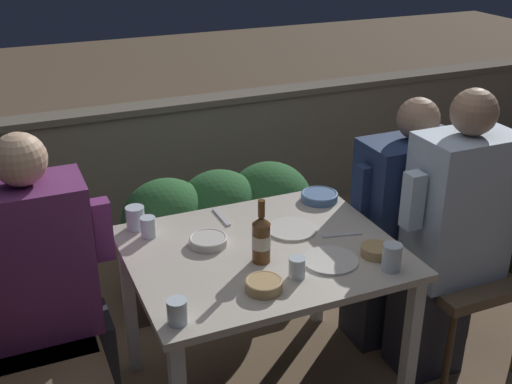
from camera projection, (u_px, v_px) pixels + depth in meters
parapet_wall at (154, 167)px, 4.09m from camera, size 9.00×0.18×0.84m
dining_table at (262, 268)px, 2.57m from camera, size 1.05×0.86×0.73m
planter_hedge at (221, 227)px, 3.42m from camera, size 1.04×0.47×0.70m
chair_left_near at (8, 381)px, 2.10m from camera, size 0.47×0.46×0.89m
person_purple_stripe at (50, 289)px, 2.43m from camera, size 0.49×0.26×1.27m
chair_right_near at (483, 251)px, 2.87m from camera, size 0.47×0.46×0.89m
person_blue_shirt at (450, 237)px, 2.75m from camera, size 0.49×0.26×1.31m
chair_right_far at (435, 226)px, 3.09m from camera, size 0.47×0.46×0.89m
person_navy_jumper at (400, 224)px, 3.00m from camera, size 0.52×0.26×1.20m
beer_bottle at (261, 238)px, 2.41m from camera, size 0.07×0.07×0.26m
plate_0 at (331, 260)px, 2.44m from camera, size 0.21×0.21×0.01m
plate_1 at (292, 229)px, 2.67m from camera, size 0.21×0.21×0.01m
bowl_0 at (264, 284)px, 2.26m from camera, size 0.13×0.13×0.04m
bowl_1 at (208, 240)px, 2.55m from camera, size 0.16×0.16×0.03m
bowl_2 at (319, 196)px, 2.93m from camera, size 0.17×0.17×0.04m
bowl_3 at (376, 250)px, 2.48m from camera, size 0.12×0.12×0.04m
glass_cup_0 at (177, 312)px, 2.07m from camera, size 0.07×0.07×0.09m
glass_cup_1 at (297, 268)px, 2.33m from camera, size 0.06×0.06×0.08m
glass_cup_2 at (135, 218)px, 2.67m from camera, size 0.08×0.08×0.10m
glass_cup_3 at (392, 257)px, 2.37m from camera, size 0.07×0.07×0.11m
glass_cup_4 at (148, 227)px, 2.61m from camera, size 0.06×0.06×0.09m
fork_0 at (342, 235)px, 2.63m from camera, size 0.17×0.06×0.01m
fork_1 at (221, 217)px, 2.77m from camera, size 0.02×0.17×0.01m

